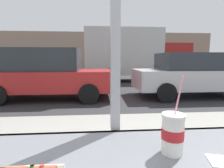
{
  "coord_description": "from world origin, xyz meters",
  "views": [
    {
      "loc": [
        -0.09,
        -0.87,
        1.39
      ],
      "look_at": [
        0.13,
        1.98,
        0.98
      ],
      "focal_mm": 27.74,
      "sensor_mm": 36.0,
      "label": 1
    }
  ],
  "objects_px": {
    "soda_cup_left": "(173,133)",
    "parked_car_red": "(49,74)",
    "box_truck": "(133,54)",
    "parked_car_silver": "(192,74)"
  },
  "relations": [
    {
      "from": "soda_cup_left",
      "to": "parked_car_silver",
      "type": "distance_m",
      "value": 6.37
    },
    {
      "from": "soda_cup_left",
      "to": "parked_car_red",
      "type": "distance_m",
      "value": 5.9
    },
    {
      "from": "parked_car_silver",
      "to": "box_truck",
      "type": "height_order",
      "value": "box_truck"
    },
    {
      "from": "parked_car_red",
      "to": "parked_car_silver",
      "type": "xyz_separation_m",
      "value": [
        5.19,
        -0.0,
        -0.05
      ]
    },
    {
      "from": "parked_car_red",
      "to": "box_truck",
      "type": "bearing_deg",
      "value": 51.07
    },
    {
      "from": "parked_car_silver",
      "to": "soda_cup_left",
      "type": "bearing_deg",
      "value": -119.69
    },
    {
      "from": "parked_car_red",
      "to": "box_truck",
      "type": "xyz_separation_m",
      "value": [
        3.93,
        4.87,
        0.83
      ]
    },
    {
      "from": "soda_cup_left",
      "to": "parked_car_silver",
      "type": "xyz_separation_m",
      "value": [
        3.15,
        5.53,
        -0.26
      ]
    },
    {
      "from": "parked_car_red",
      "to": "parked_car_silver",
      "type": "height_order",
      "value": "parked_car_red"
    },
    {
      "from": "soda_cup_left",
      "to": "parked_car_silver",
      "type": "height_order",
      "value": "parked_car_silver"
    }
  ]
}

